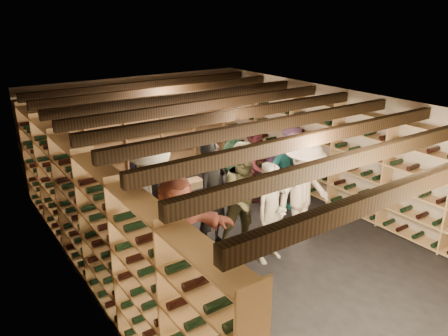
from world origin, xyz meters
TOP-DOWN VIEW (x-y plane):
  - ground at (0.00, 0.00)m, footprint 8.00×8.00m
  - walls at (0.00, 0.00)m, footprint 5.52×8.02m
  - ceiling at (0.00, 0.00)m, footprint 5.50×8.00m
  - ceiling_joists at (0.00, 0.00)m, footprint 5.40×7.12m
  - wine_rack_left at (-2.57, 0.00)m, footprint 0.32×7.50m
  - wine_rack_right at (2.57, 0.00)m, footprint 0.32×7.50m
  - wine_rack_back at (0.00, 3.83)m, footprint 4.70×0.30m
  - crate_stack_left at (-0.70, 2.18)m, footprint 0.59×0.50m
  - crate_stack_right at (-0.08, 2.26)m, footprint 0.59×0.51m
  - crate_loose at (0.52, 2.40)m, footprint 0.50×0.33m
  - person_0 at (-1.42, -0.09)m, footprint 0.78×0.52m
  - person_1 at (-0.52, -0.09)m, footprint 0.80×0.67m
  - person_2 at (-0.09, -0.44)m, footprint 1.05×0.89m
  - person_3 at (0.92, -0.78)m, footprint 1.21×0.72m
  - person_4 at (1.45, 0.35)m, footprint 0.96×0.55m
  - person_5 at (-1.65, -0.91)m, footprint 1.70×0.56m
  - person_6 at (-1.32, 1.01)m, footprint 0.75×0.50m
  - person_7 at (0.01, -0.98)m, footprint 0.64×0.45m
  - person_8 at (1.12, 0.79)m, footprint 1.04×0.94m
  - person_9 at (-1.38, 0.46)m, footprint 1.35×0.95m
  - person_10 at (0.92, 1.30)m, footprint 1.03×0.56m
  - person_11 at (1.93, 0.62)m, footprint 1.61×0.77m

SIDE VIEW (x-z plane):
  - ground at x=0.00m, z-range 0.00..0.00m
  - crate_loose at x=0.52m, z-range 0.00..0.17m
  - crate_stack_right at x=-0.08m, z-range 0.00..0.51m
  - crate_stack_left at x=-0.70m, z-range 0.00..0.68m
  - person_6 at x=-1.32m, z-range 0.00..1.50m
  - person_4 at x=1.45m, z-range 0.00..1.53m
  - person_0 at x=-1.42m, z-range 0.00..1.57m
  - person_10 at x=0.92m, z-range 0.00..1.67m
  - person_11 at x=1.93m, z-range 0.00..1.67m
  - person_7 at x=0.01m, z-range 0.00..1.68m
  - person_8 at x=1.12m, z-range 0.00..1.74m
  - person_5 at x=-1.65m, z-range 0.00..1.82m
  - person_3 at x=0.92m, z-range 0.00..1.84m
  - person_1 at x=-0.52m, z-range 0.00..1.89m
  - person_9 at x=-1.38m, z-range 0.00..1.89m
  - person_2 at x=-0.09m, z-range 0.00..1.89m
  - wine_rack_back at x=0.00m, z-range 0.00..2.15m
  - wine_rack_left at x=-2.57m, z-range 0.00..2.15m
  - wine_rack_right at x=2.57m, z-range 0.00..2.15m
  - walls at x=0.00m, z-range 0.00..2.40m
  - ceiling_joists at x=0.00m, z-range 2.17..2.35m
  - ceiling at x=0.00m, z-range 2.40..2.40m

